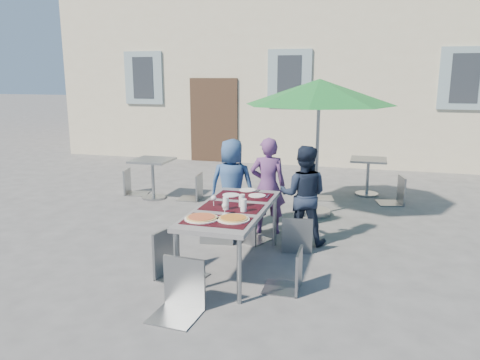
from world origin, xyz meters
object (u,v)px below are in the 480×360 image
(pizza_near_right, at_px, (233,219))
(bg_chair_r_0, at_px, (194,171))
(child_2, at_px, (303,195))
(bg_chair_r_1, at_px, (397,174))
(child_0, at_px, (232,185))
(chair_1, at_px, (249,207))
(chair_0, at_px, (217,199))
(chair_3, at_px, (173,225))
(child_1, at_px, (268,186))
(chair_5, at_px, (179,255))
(bg_chair_l_0, at_px, (131,166))
(cafe_table_0, at_px, (153,172))
(patio_umbrella, at_px, (319,93))
(chair_2, at_px, (297,213))
(cafe_table_1, at_px, (368,171))
(chair_4, at_px, (291,246))
(dining_table, at_px, (232,212))
(pizza_near_left, at_px, (202,218))
(bg_chair_l_1, at_px, (317,170))

(pizza_near_right, height_order, bg_chair_r_0, bg_chair_r_0)
(pizza_near_right, relative_size, child_2, 0.26)
(bg_chair_r_1, bearing_deg, child_0, -138.34)
(chair_1, xyz_separation_m, bg_chair_r_1, (2.02, 2.65, 0.04))
(chair_0, bearing_deg, chair_3, -95.56)
(pizza_near_right, bearing_deg, child_1, 91.05)
(child_0, xyz_separation_m, chair_5, (0.25, -2.59, -0.09))
(chair_3, relative_size, bg_chair_l_0, 1.13)
(pizza_near_right, bearing_deg, bg_chair_l_0, 132.28)
(cafe_table_0, bearing_deg, chair_1, -37.53)
(patio_umbrella, bearing_deg, child_2, -90.45)
(child_0, height_order, chair_2, child_0)
(child_1, xyz_separation_m, bg_chair_r_0, (-1.72, 1.46, -0.17))
(chair_2, relative_size, cafe_table_1, 1.26)
(chair_1, height_order, cafe_table_1, chair_1)
(chair_4, xyz_separation_m, bg_chair_r_0, (-2.37, 3.25, 0.03))
(cafe_table_0, bearing_deg, dining_table, -48.85)
(pizza_near_left, height_order, bg_chair_r_1, bg_chair_r_1)
(chair_4, bearing_deg, bg_chair_l_0, 138.02)
(chair_5, xyz_separation_m, bg_chair_l_1, (0.76, 4.72, -0.04))
(chair_2, height_order, cafe_table_1, chair_2)
(dining_table, distance_m, cafe_table_1, 4.34)
(dining_table, xyz_separation_m, chair_3, (-0.56, -0.43, -0.08))
(child_0, xyz_separation_m, chair_2, (1.08, -0.65, -0.16))
(chair_1, distance_m, chair_3, 1.44)
(chair_1, bearing_deg, chair_5, -93.95)
(bg_chair_r_1, bearing_deg, child_1, -130.66)
(cafe_table_0, distance_m, cafe_table_1, 4.09)
(child_2, bearing_deg, dining_table, 55.54)
(chair_0, distance_m, bg_chair_l_0, 3.25)
(dining_table, relative_size, bg_chair_r_1, 1.95)
(bg_chair_r_0, bearing_deg, cafe_table_1, 21.69)
(pizza_near_left, xyz_separation_m, bg_chair_l_0, (-2.74, 3.45, -0.23))
(cafe_table_0, bearing_deg, patio_umbrella, -4.47)
(chair_0, xyz_separation_m, bg_chair_r_0, (-1.15, 2.05, -0.08))
(pizza_near_right, distance_m, chair_0, 1.41)
(child_0, bearing_deg, patio_umbrella, -141.57)
(cafe_table_1, bearing_deg, chair_5, -107.60)
(chair_2, bearing_deg, cafe_table_0, 147.25)
(pizza_near_left, height_order, child_2, child_2)
(cafe_table_1, bearing_deg, child_2, -105.26)
(chair_1, xyz_separation_m, cafe_table_1, (1.52, 3.16, -0.04))
(chair_0, relative_size, patio_umbrella, 0.44)
(chair_3, bearing_deg, bg_chair_r_1, 57.23)
(child_1, bearing_deg, bg_chair_l_1, -112.86)
(dining_table, xyz_separation_m, cafe_table_1, (1.50, 4.06, -0.22))
(patio_umbrella, bearing_deg, pizza_near_right, -100.32)
(child_0, height_order, bg_chair_r_1, child_0)
(bg_chair_r_1, bearing_deg, bg_chair_r_0, -168.66)
(chair_2, relative_size, chair_3, 0.85)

